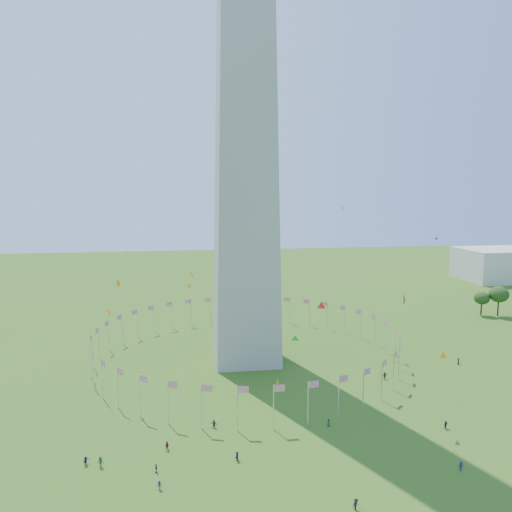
% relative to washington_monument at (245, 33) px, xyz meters
% --- Properties ---
extents(ground, '(600.00, 600.00, 0.00)m').
position_rel_washington_monument_xyz_m(ground, '(0.00, -50.00, -84.50)').
color(ground, '#2F5614').
rests_on(ground, ground).
extents(washington_monument, '(16.80, 16.80, 169.00)m').
position_rel_washington_monument_xyz_m(washington_monument, '(0.00, 0.00, 0.00)').
color(washington_monument, '#AAA697').
rests_on(washington_monument, ground).
extents(flag_ring, '(80.24, 80.24, 9.00)m').
position_rel_washington_monument_xyz_m(flag_ring, '(-0.00, 0.00, -80.00)').
color(flag_ring, silver).
rests_on(flag_ring, ground).
extents(gov_building_east_a, '(50.00, 30.00, 16.00)m').
position_rel_washington_monument_xyz_m(gov_building_east_a, '(150.00, 100.00, -76.50)').
color(gov_building_east_a, beige).
rests_on(gov_building_east_a, ground).
extents(crowd, '(89.58, 78.29, 1.91)m').
position_rel_washington_monument_xyz_m(crowd, '(4.12, -50.10, -83.66)').
color(crowd, '#292929').
rests_on(crowd, ground).
extents(kites_aloft, '(107.56, 67.52, 41.81)m').
position_rel_washington_monument_xyz_m(kites_aloft, '(14.89, -29.22, -63.64)').
color(kites_aloft, red).
rests_on(kites_aloft, ground).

